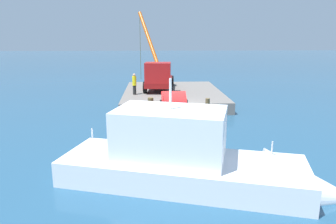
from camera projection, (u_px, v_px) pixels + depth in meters
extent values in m
plane|color=navy|center=(178.00, 118.00, 23.02)|extent=(200.00, 200.00, 0.00)
cube|color=slate|center=(173.00, 96.00, 28.95)|extent=(11.35, 8.64, 0.91)
cube|color=maroon|center=(159.00, 81.00, 29.55)|extent=(6.10, 2.74, 0.45)
cube|color=#AF1919|center=(158.00, 73.00, 27.22)|extent=(1.83, 2.30, 1.69)
cylinder|color=black|center=(171.00, 87.00, 27.55)|extent=(1.02, 0.38, 1.00)
cylinder|color=black|center=(145.00, 87.00, 27.62)|extent=(1.02, 0.38, 1.00)
cylinder|color=black|center=(172.00, 81.00, 31.59)|extent=(1.02, 0.38, 1.00)
cylinder|color=black|center=(149.00, 81.00, 31.66)|extent=(1.02, 0.38, 1.00)
cylinder|color=#BF4C0C|center=(150.00, 41.00, 32.77)|extent=(5.29, 2.54, 6.16)
cube|color=#BF4C0C|center=(160.00, 74.00, 31.17)|extent=(1.00, 1.00, 0.50)
cylinder|color=#4C4C19|center=(140.00, 47.00, 35.26)|extent=(0.04, 0.04, 7.24)
cylinder|color=black|center=(135.00, 90.00, 26.93)|extent=(0.28, 0.28, 0.78)
cylinder|color=yellow|center=(134.00, 81.00, 26.74)|extent=(0.34, 0.34, 0.78)
sphere|color=tan|center=(134.00, 75.00, 26.63)|extent=(0.23, 0.23, 0.23)
cube|color=red|center=(175.00, 116.00, 21.22)|extent=(4.37, 1.77, 2.76)
cube|color=red|center=(176.00, 108.00, 21.00)|extent=(2.54, 1.55, 1.71)
cylinder|color=black|center=(190.00, 137.00, 20.28)|extent=(0.87, 0.23, 0.87)
cylinder|color=black|center=(163.00, 137.00, 20.18)|extent=(0.87, 0.23, 0.87)
cylinder|color=black|center=(186.00, 104.00, 22.67)|extent=(0.87, 0.23, 0.87)
cylinder|color=black|center=(162.00, 104.00, 22.57)|extent=(0.87, 0.23, 0.87)
cube|color=white|center=(182.00, 181.00, 12.93)|extent=(5.78, 10.19, 1.94)
cone|color=white|center=(309.00, 195.00, 11.84)|extent=(4.03, 4.15, 3.22)
cube|color=white|center=(170.00, 134.00, 12.58)|extent=(3.65, 4.80, 2.02)
cylinder|color=white|center=(170.00, 94.00, 12.19)|extent=(0.10, 0.10, 1.20)
cylinder|color=silver|center=(272.00, 154.00, 11.82)|extent=(0.06, 0.06, 1.00)
cylinder|color=silver|center=(92.00, 140.00, 13.46)|extent=(0.06, 0.06, 1.00)
cylinder|color=brown|center=(151.00, 108.00, 22.71)|extent=(0.41, 0.41, 1.50)
cylinder|color=brown|center=(207.00, 108.00, 22.77)|extent=(0.31, 0.31, 1.44)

